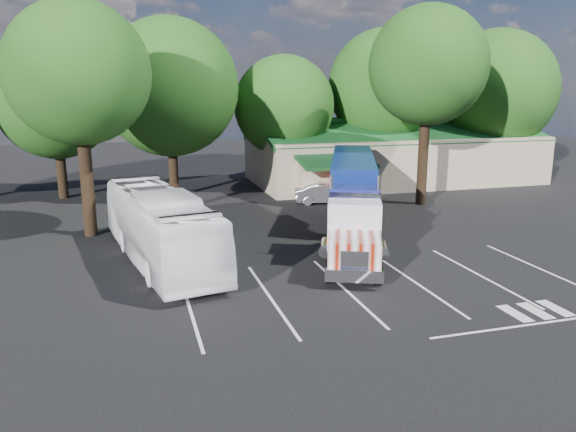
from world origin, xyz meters
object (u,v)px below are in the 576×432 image
object	(u,v)px
semi_truck	(353,188)
tour_bus	(160,226)
bicycle	(344,204)
woman	(332,233)
silver_sedan	(326,193)

from	to	relation	value
semi_truck	tour_bus	distance (m)	11.94
semi_truck	bicycle	bearing A→B (deg)	96.41
woman	tour_bus	distance (m)	8.65
tour_bus	woman	bearing A→B (deg)	-10.92
semi_truck	tour_bus	bearing A→B (deg)	-139.74
semi_truck	bicycle	world-z (taller)	semi_truck
woman	tour_bus	xyz separation A→B (m)	(-8.60, 0.08, 0.93)
bicycle	tour_bus	size ratio (longest dim) A/B	0.15
woman	tour_bus	bearing A→B (deg)	99.50
semi_truck	bicycle	distance (m)	4.74
woman	tour_bus	size ratio (longest dim) A/B	0.13
bicycle	silver_sedan	bearing A→B (deg)	75.66
semi_truck	silver_sedan	distance (m)	6.93
woman	semi_truck	bearing A→B (deg)	-25.63
woman	bicycle	bearing A→B (deg)	-15.98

